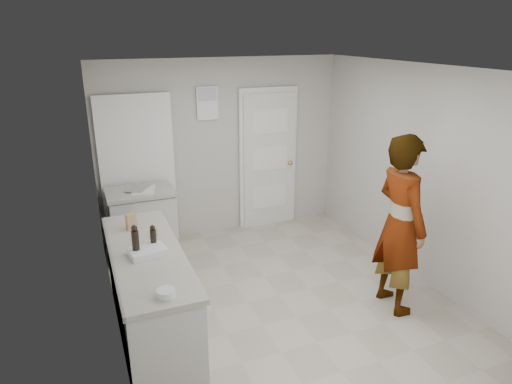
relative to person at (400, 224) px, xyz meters
name	(u,v)px	position (x,y,z in m)	size (l,w,h in m)	color
ground	(279,295)	(-1.07, 0.62, -0.95)	(4.00, 4.00, 0.00)	#A7A08C
room_shell	(212,165)	(-1.24, 2.57, 0.07)	(4.00, 4.00, 4.00)	beige
main_counter	(150,298)	(-2.52, 0.42, -0.53)	(0.64, 1.96, 0.93)	silver
side_counter	(143,226)	(-2.32, 2.17, -0.52)	(0.84, 0.61, 0.93)	silver
person	(400,224)	(0.00, 0.00, 0.00)	(0.70, 0.46, 1.91)	silver
cake_mix_box	(131,221)	(-2.57, 0.98, 0.06)	(0.10, 0.05, 0.17)	#966A4B
spice_jar	(155,232)	(-2.38, 0.73, 0.01)	(0.06, 0.06, 0.09)	tan
oil_cruet_a	(153,237)	(-2.44, 0.47, 0.08)	(0.06, 0.06, 0.23)	black
oil_cruet_b	(135,241)	(-2.61, 0.38, 0.11)	(0.07, 0.07, 0.30)	black
baking_dish	(148,252)	(-2.51, 0.36, 0.00)	(0.35, 0.28, 0.06)	silver
egg_bowl	(166,293)	(-2.50, -0.39, 0.00)	(0.14, 0.14, 0.06)	silver
papers	(144,190)	(-2.28, 2.14, -0.02)	(0.27, 0.35, 0.01)	white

